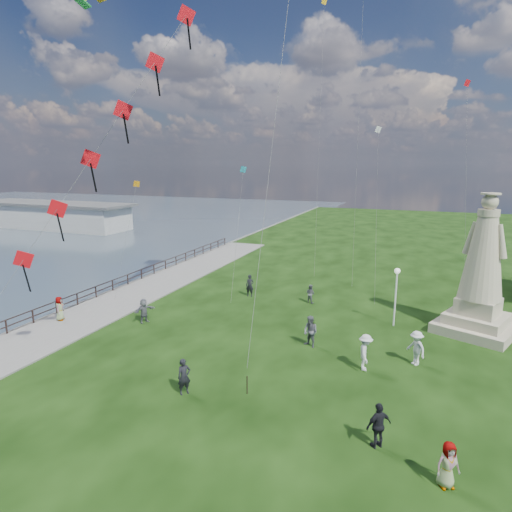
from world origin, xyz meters
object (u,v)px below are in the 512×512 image
at_px(person_5, 144,311).
at_px(person_8, 416,348).
at_px(person_4, 448,465).
at_px(person_3, 379,425).
at_px(person_1, 311,332).
at_px(person_10, 60,310).
at_px(person_2, 365,352).
at_px(statue, 481,282).
at_px(pier_pavilion, 53,215).
at_px(person_9, 473,321).
at_px(lamppost, 396,285).
at_px(person_6, 250,286).
at_px(person_7, 310,294).
at_px(person_0, 184,377).

distance_m(person_5, person_8, 17.32).
bearing_deg(person_4, person_3, 123.55).
bearing_deg(person_1, person_10, -145.89).
bearing_deg(person_2, person_5, 74.21).
xyz_separation_m(person_3, person_8, (1.17, 7.79, 0.03)).
xyz_separation_m(person_5, person_8, (17.32, 0.06, 0.11)).
bearing_deg(statue, pier_pavilion, 179.78).
bearing_deg(person_3, person_9, -150.29).
distance_m(statue, person_2, 10.12).
height_order(statue, person_1, statue).
relative_size(lamppost, person_4, 2.41).
xyz_separation_m(pier_pavilion, person_6, (46.96, -25.01, -0.94)).
bearing_deg(person_7, person_1, 126.10).
relative_size(person_6, person_10, 1.08).
bearing_deg(person_5, pier_pavilion, 76.44).
distance_m(person_2, person_7, 11.11).
relative_size(pier_pavilion, person_3, 16.43).
bearing_deg(person_10, person_6, -68.57).
xyz_separation_m(person_0, person_5, (-7.30, 7.04, -0.03)).
relative_size(person_0, person_7, 1.19).
height_order(person_2, person_3, person_2).
distance_m(statue, person_9, 2.61).
bearing_deg(person_10, person_1, -106.21).
height_order(pier_pavilion, person_5, pier_pavilion).
distance_m(pier_pavilion, person_7, 57.57).
bearing_deg(person_9, person_0, -100.67).
bearing_deg(person_8, person_4, -35.85).
xyz_separation_m(person_2, person_9, (5.72, 7.57, -0.20)).
bearing_deg(person_8, person_9, 108.05).
distance_m(person_6, person_9, 16.21).
xyz_separation_m(statue, person_10, (-26.28, -8.24, -2.52)).
height_order(lamppost, person_7, lamppost).
height_order(person_0, person_4, person_0).
xyz_separation_m(person_4, person_5, (-18.50, 9.00, 0.02)).
relative_size(lamppost, person_0, 2.28).
bearing_deg(person_8, statue, 107.39).
distance_m(person_4, person_10, 24.98).
height_order(lamppost, person_1, lamppost).
xyz_separation_m(statue, person_1, (-9.33, -6.07, -2.41)).
bearing_deg(person_0, person_8, -15.03).
bearing_deg(statue, person_4, -75.97).
bearing_deg(lamppost, person_2, -98.01).
bearing_deg(pier_pavilion, statue, -22.88).
bearing_deg(person_2, person_6, 37.48).
xyz_separation_m(lamppost, person_10, (-21.32, -7.47, -2.02)).
relative_size(person_1, person_9, 1.23).
distance_m(person_4, person_9, 15.19).
distance_m(person_7, person_8, 11.30).
relative_size(statue, person_3, 4.86).
relative_size(pier_pavilion, person_4, 18.36).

